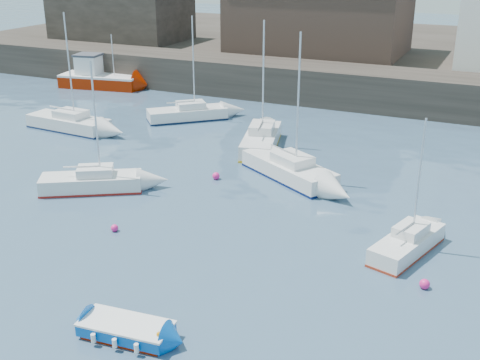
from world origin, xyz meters
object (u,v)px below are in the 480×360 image
at_px(sailboat_a, 92,182).
at_px(buoy_near, 115,231).
at_px(sailboat_e, 69,123).
at_px(sailboat_f, 261,140).
at_px(blue_dinghy, 126,329).
at_px(buoy_far, 216,179).
at_px(buoy_mid, 424,288).
at_px(sailboat_h, 188,113).
at_px(sailboat_c, 407,243).
at_px(fishing_boat, 98,77).
at_px(sailboat_b, 289,169).

height_order(sailboat_a, buoy_near, sailboat_a).
distance_m(sailboat_e, sailboat_f, 14.30).
bearing_deg(sailboat_a, buoy_near, -41.69).
height_order(blue_dinghy, buoy_near, blue_dinghy).
xyz_separation_m(sailboat_f, buoy_far, (-0.15, -6.28, -0.57)).
bearing_deg(sailboat_e, buoy_mid, -22.96).
height_order(sailboat_h, buoy_near, sailboat_h).
bearing_deg(sailboat_h, sailboat_e, -137.57).
xyz_separation_m(blue_dinghy, sailboat_c, (7.57, 10.16, 0.12)).
distance_m(sailboat_c, buoy_far, 12.29).
bearing_deg(sailboat_a, fishing_boat, 126.27).
bearing_deg(buoy_near, sailboat_b, 63.16).
height_order(blue_dinghy, sailboat_h, sailboat_h).
bearing_deg(sailboat_f, blue_dinghy, -79.70).
relative_size(sailboat_b, sailboat_h, 1.08).
distance_m(sailboat_h, buoy_far, 12.70).
bearing_deg(sailboat_e, sailboat_f, 8.00).
bearing_deg(sailboat_e, buoy_near, -43.85).
xyz_separation_m(sailboat_h, buoy_far, (7.57, -10.18, -0.50)).
distance_m(blue_dinghy, sailboat_b, 16.45).
relative_size(sailboat_c, sailboat_f, 0.73).
height_order(blue_dinghy, sailboat_b, sailboat_b).
height_order(sailboat_c, buoy_far, sailboat_c).
relative_size(blue_dinghy, sailboat_e, 0.40).
distance_m(blue_dinghy, buoy_mid, 11.51).
bearing_deg(buoy_near, sailboat_f, 84.19).
distance_m(sailboat_b, sailboat_f, 5.60).
bearing_deg(blue_dinghy, sailboat_c, 53.33).
xyz_separation_m(fishing_boat, sailboat_f, (20.74, -10.17, -0.38)).
relative_size(sailboat_a, sailboat_f, 0.86).
relative_size(sailboat_e, buoy_near, 23.47).
xyz_separation_m(sailboat_h, buoy_mid, (20.22, -17.19, -0.50)).
xyz_separation_m(sailboat_b, sailboat_h, (-11.26, 8.24, -0.04)).
height_order(fishing_boat, sailboat_c, sailboat_c).
bearing_deg(sailboat_h, sailboat_a, -81.33).
xyz_separation_m(blue_dinghy, sailboat_b, (-0.23, 16.44, 0.20)).
relative_size(sailboat_e, sailboat_f, 1.02).
distance_m(sailboat_f, buoy_mid, 18.26).
bearing_deg(buoy_far, sailboat_b, 27.67).
relative_size(blue_dinghy, buoy_near, 9.41).
bearing_deg(buoy_far, blue_dinghy, -74.86).
distance_m(sailboat_a, sailboat_e, 12.21).
bearing_deg(sailboat_c, sailboat_e, 161.31).
bearing_deg(sailboat_c, buoy_far, 159.30).
bearing_deg(sailboat_h, sailboat_c, -37.31).
xyz_separation_m(fishing_boat, sailboat_e, (6.58, -12.16, -0.41)).
bearing_deg(buoy_far, sailboat_e, 163.00).
relative_size(sailboat_f, buoy_mid, 19.86).
xyz_separation_m(fishing_boat, sailboat_h, (13.03, -6.26, -0.45)).
distance_m(sailboat_c, sailboat_h, 23.96).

